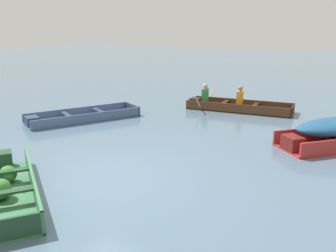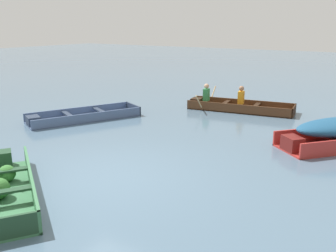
{
  "view_description": "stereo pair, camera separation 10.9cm",
  "coord_description": "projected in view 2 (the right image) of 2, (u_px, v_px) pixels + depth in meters",
  "views": [
    {
      "loc": [
        4.87,
        -5.23,
        2.97
      ],
      "look_at": [
        -0.31,
        2.91,
        0.35
      ],
      "focal_mm": 40.0,
      "sensor_mm": 36.0,
      "label": 1
    },
    {
      "loc": [
        4.96,
        -5.17,
        2.97
      ],
      "look_at": [
        -0.31,
        2.91,
        0.35
      ],
      "focal_mm": 40.0,
      "sensor_mm": 36.0,
      "label": 2
    }
  ],
  "objects": [
    {
      "name": "skiff_slate_blue_mid_moored",
      "position": [
        80.0,
        117.0,
        12.03
      ],
      "size": [
        2.5,
        3.68,
        0.3
      ],
      "color": "#475B7F",
      "rests_on": "ground"
    },
    {
      "name": "ground_plane",
      "position": [
        102.0,
        176.0,
        7.57
      ],
      "size": [
        80.0,
        80.0,
        0.0
      ],
      "primitive_type": "plane",
      "color": "slate"
    },
    {
      "name": "rowboat_dark_varnish_with_crew",
      "position": [
        234.0,
        106.0,
        13.36
      ],
      "size": [
        3.79,
        2.24,
        0.89
      ],
      "color": "#4C2D19",
      "rests_on": "ground"
    },
    {
      "name": "dinghy_green_foreground",
      "position": [
        0.0,
        186.0,
        6.79
      ],
      "size": [
        3.35,
        2.74,
        0.41
      ],
      "color": "#387047",
      "rests_on": "ground"
    }
  ]
}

